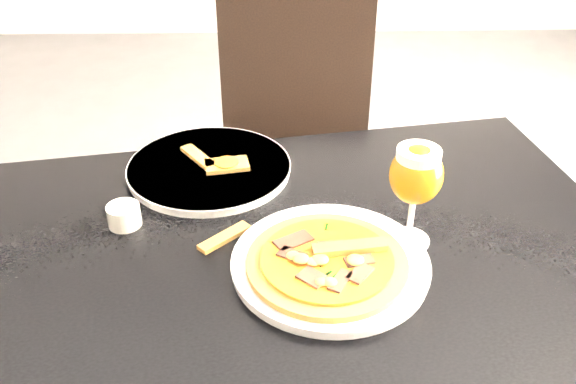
{
  "coord_description": "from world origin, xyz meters",
  "views": [
    {
      "loc": [
        0.04,
        -1.18,
        1.44
      ],
      "look_at": [
        0.06,
        -0.24,
        0.83
      ],
      "focal_mm": 40.0,
      "sensor_mm": 36.0,
      "label": 1
    }
  ],
  "objects_px": {
    "dining_table": "(295,285)",
    "pizza": "(328,261)",
    "chair_far": "(293,159)",
    "beer_glass": "(416,175)"
  },
  "relations": [
    {
      "from": "dining_table",
      "to": "pizza",
      "type": "distance_m",
      "value": 0.15
    },
    {
      "from": "chair_far",
      "to": "beer_glass",
      "type": "xyz_separation_m",
      "value": [
        0.18,
        -0.67,
        0.35
      ]
    },
    {
      "from": "chair_far",
      "to": "beer_glass",
      "type": "distance_m",
      "value": 0.78
    },
    {
      "from": "pizza",
      "to": "dining_table",
      "type": "bearing_deg",
      "value": 123.34
    },
    {
      "from": "chair_far",
      "to": "beer_glass",
      "type": "bearing_deg",
      "value": -70.39
    },
    {
      "from": "pizza",
      "to": "beer_glass",
      "type": "xyz_separation_m",
      "value": [
        0.15,
        0.08,
        0.11
      ]
    },
    {
      "from": "beer_glass",
      "to": "pizza",
      "type": "bearing_deg",
      "value": -150.47
    },
    {
      "from": "dining_table",
      "to": "beer_glass",
      "type": "xyz_separation_m",
      "value": [
        0.2,
        0.01,
        0.23
      ]
    },
    {
      "from": "chair_far",
      "to": "beer_glass",
      "type": "height_order",
      "value": "chair_far"
    },
    {
      "from": "dining_table",
      "to": "pizza",
      "type": "bearing_deg",
      "value": -66.17
    }
  ]
}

